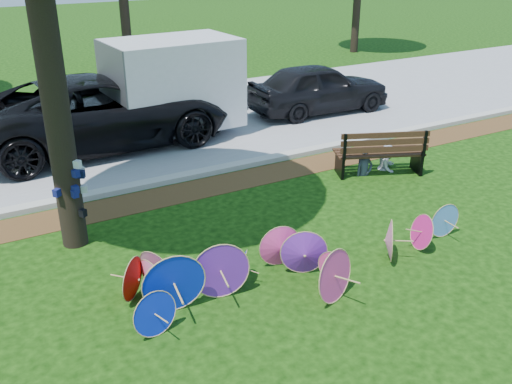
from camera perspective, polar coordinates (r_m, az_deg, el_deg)
ground at (r=8.82m, az=3.63°, el=-10.67°), size 90.00×90.00×0.00m
mulch_strip at (r=12.34m, az=-7.76°, el=-0.14°), size 90.00×1.00×0.01m
curb at (r=12.92m, az=-8.95°, el=1.19°), size 90.00×0.30×0.12m
street at (r=16.67m, az=-14.14°, el=5.83°), size 90.00×8.00×0.01m
parasol_pile at (r=8.92m, az=0.80°, el=-7.22°), size 6.26×2.28×0.96m
black_van at (r=15.36m, az=-15.06°, el=7.78°), size 6.72×3.22×1.85m
dark_pickup at (r=18.06m, az=6.30°, el=10.31°), size 4.57×2.00×1.53m
cargo_trailer at (r=15.65m, az=-8.26°, el=10.70°), size 3.42×2.26×2.93m
park_bench at (r=13.45m, az=12.18°, el=4.06°), size 2.21×1.52×1.08m
person_left at (r=13.24m, az=10.92°, el=4.20°), size 0.47×0.32×1.23m
person_right at (r=13.69m, az=13.18°, el=4.59°), size 0.72×0.66×1.20m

